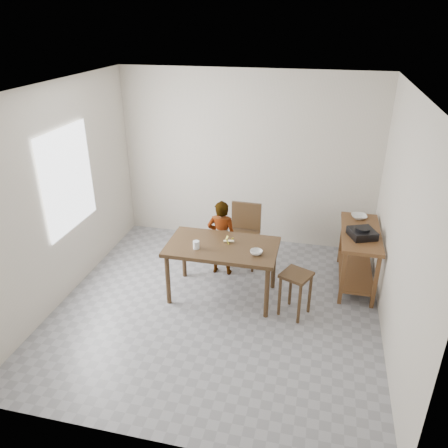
% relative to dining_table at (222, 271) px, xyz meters
% --- Properties ---
extents(floor, '(4.00, 4.00, 0.04)m').
position_rel_dining_table_xyz_m(floor, '(0.00, -0.30, -0.40)').
color(floor, gray).
rests_on(floor, ground).
extents(ceiling, '(4.00, 4.00, 0.04)m').
position_rel_dining_table_xyz_m(ceiling, '(0.00, -0.30, 2.35)').
color(ceiling, white).
rests_on(ceiling, wall_back).
extents(wall_back, '(4.00, 0.04, 2.70)m').
position_rel_dining_table_xyz_m(wall_back, '(0.00, 1.72, 0.98)').
color(wall_back, beige).
rests_on(wall_back, ground).
extents(wall_front, '(4.00, 0.04, 2.70)m').
position_rel_dining_table_xyz_m(wall_front, '(0.00, -2.32, 0.98)').
color(wall_front, beige).
rests_on(wall_front, ground).
extents(wall_left, '(0.04, 4.00, 2.70)m').
position_rel_dining_table_xyz_m(wall_left, '(-2.02, -0.30, 0.98)').
color(wall_left, beige).
rests_on(wall_left, ground).
extents(wall_right, '(0.04, 4.00, 2.70)m').
position_rel_dining_table_xyz_m(wall_right, '(2.02, -0.30, 0.98)').
color(wall_right, beige).
rests_on(wall_right, ground).
extents(window_pane, '(0.02, 1.10, 1.30)m').
position_rel_dining_table_xyz_m(window_pane, '(-1.97, -0.10, 1.12)').
color(window_pane, silver).
rests_on(window_pane, wall_left).
extents(dining_table, '(1.40, 0.80, 0.75)m').
position_rel_dining_table_xyz_m(dining_table, '(0.00, 0.00, 0.00)').
color(dining_table, '#402C18').
rests_on(dining_table, floor).
extents(prep_counter, '(0.50, 1.20, 0.80)m').
position_rel_dining_table_xyz_m(prep_counter, '(1.72, 0.70, 0.03)').
color(prep_counter, brown).
rests_on(prep_counter, floor).
extents(child, '(0.41, 0.27, 1.12)m').
position_rel_dining_table_xyz_m(child, '(-0.14, 0.55, 0.18)').
color(child, white).
rests_on(child, floor).
extents(dining_chair, '(0.45, 0.45, 0.91)m').
position_rel_dining_table_xyz_m(dining_chair, '(0.11, 0.86, 0.08)').
color(dining_chair, '#402C18').
rests_on(dining_chair, floor).
extents(stool, '(0.43, 0.43, 0.58)m').
position_rel_dining_table_xyz_m(stool, '(0.96, -0.19, -0.09)').
color(stool, '#402C18').
rests_on(stool, floor).
extents(glass_tumbler, '(0.10, 0.10, 0.10)m').
position_rel_dining_table_xyz_m(glass_tumbler, '(-0.30, -0.15, 0.43)').
color(glass_tumbler, white).
rests_on(glass_tumbler, dining_table).
extents(small_bowl, '(0.19, 0.19, 0.05)m').
position_rel_dining_table_xyz_m(small_bowl, '(0.45, -0.13, 0.40)').
color(small_bowl, silver).
rests_on(small_bowl, dining_table).
extents(banana, '(0.16, 0.12, 0.05)m').
position_rel_dining_table_xyz_m(banana, '(0.07, 0.09, 0.40)').
color(banana, '#DFC74F').
rests_on(banana, dining_table).
extents(serving_bowl, '(0.25, 0.25, 0.05)m').
position_rel_dining_table_xyz_m(serving_bowl, '(1.71, 1.11, 0.45)').
color(serving_bowl, silver).
rests_on(serving_bowl, prep_counter).
extents(gas_burner, '(0.40, 0.40, 0.10)m').
position_rel_dining_table_xyz_m(gas_burner, '(1.72, 0.53, 0.48)').
color(gas_burner, black).
rests_on(gas_burner, prep_counter).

